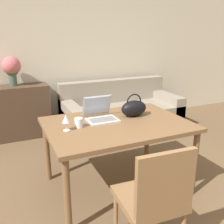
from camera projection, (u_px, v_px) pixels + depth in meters
name	position (u px, v px, depth m)	size (l,w,h in m)	color
wall_back	(61.00, 49.00, 4.20)	(10.00, 0.06, 2.70)	beige
dining_table	(117.00, 130.00, 2.55)	(1.42, 1.01, 0.74)	brown
chair	(154.00, 197.00, 1.74)	(0.47, 0.47, 0.91)	olive
couch	(121.00, 113.00, 4.33)	(1.98, 0.92, 0.82)	gray
sideboard	(6.00, 113.00, 3.87)	(1.32, 0.40, 0.83)	#4C3828
laptop	(100.00, 113.00, 2.62)	(0.31, 0.32, 0.24)	silver
drinking_glass	(79.00, 123.00, 2.39)	(0.08, 0.08, 0.09)	silver
wine_glass	(66.00, 119.00, 2.28)	(0.07, 0.07, 0.16)	silver
handbag	(134.00, 108.00, 2.70)	(0.29, 0.16, 0.25)	black
flower_vase	(12.00, 68.00, 3.76)	(0.27, 0.27, 0.44)	#47564C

